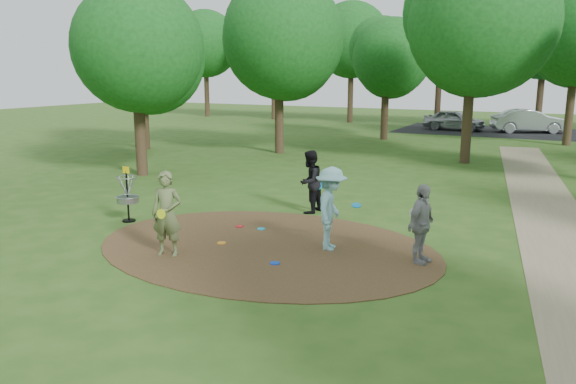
% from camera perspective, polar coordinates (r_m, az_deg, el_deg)
% --- Properties ---
extents(ground, '(100.00, 100.00, 0.00)m').
position_cam_1_polar(ground, '(13.39, -2.34, -5.57)').
color(ground, '#2D5119').
rests_on(ground, ground).
extents(dirt_clearing, '(8.40, 8.40, 0.02)m').
position_cam_1_polar(dirt_clearing, '(13.39, -2.34, -5.53)').
color(dirt_clearing, '#47301C').
rests_on(dirt_clearing, ground).
extents(footpath, '(7.55, 39.89, 0.01)m').
position_cam_1_polar(footpath, '(13.74, 26.81, -6.44)').
color(footpath, '#8C7A5B').
rests_on(footpath, ground).
extents(parking_lot, '(14.00, 8.00, 0.01)m').
position_cam_1_polar(parking_lot, '(41.54, 21.02, 5.74)').
color(parking_lot, black).
rests_on(parking_lot, ground).
extents(player_observer_with_disc, '(0.80, 0.63, 1.93)m').
position_cam_1_polar(player_observer_with_disc, '(12.81, -12.21, -2.19)').
color(player_observer_with_disc, '#5D6B3E').
rests_on(player_observer_with_disc, ground).
extents(player_throwing_with_disc, '(1.27, 1.39, 1.95)m').
position_cam_1_polar(player_throwing_with_disc, '(12.97, 4.39, -1.71)').
color(player_throwing_with_disc, '#81BBC0').
rests_on(player_throwing_with_disc, ground).
extents(player_walking_with_disc, '(0.76, 0.94, 1.84)m').
position_cam_1_polar(player_walking_with_disc, '(16.37, 2.22, 1.04)').
color(player_walking_with_disc, black).
rests_on(player_walking_with_disc, ground).
extents(player_waiting_with_disc, '(0.64, 1.09, 1.75)m').
position_cam_1_polar(player_waiting_with_disc, '(12.35, 13.38, -3.21)').
color(player_waiting_with_disc, gray).
rests_on(player_waiting_with_disc, ground).
extents(disc_ground_cyan, '(0.22, 0.22, 0.02)m').
position_cam_1_polar(disc_ground_cyan, '(14.78, -2.75, -3.75)').
color(disc_ground_cyan, '#1AA8D7').
rests_on(disc_ground_cyan, dirt_clearing).
extents(disc_ground_blue, '(0.22, 0.22, 0.02)m').
position_cam_1_polar(disc_ground_blue, '(12.19, -1.35, -7.24)').
color(disc_ground_blue, blue).
rests_on(disc_ground_blue, dirt_clearing).
extents(disc_ground_red, '(0.22, 0.22, 0.02)m').
position_cam_1_polar(disc_ground_red, '(15.04, -4.95, -3.50)').
color(disc_ground_red, red).
rests_on(disc_ground_red, dirt_clearing).
extents(car_left, '(4.29, 1.97, 1.43)m').
position_cam_1_polar(car_left, '(41.43, 16.53, 7.02)').
color(car_left, '#969A9D').
rests_on(car_left, ground).
extents(car_right, '(5.08, 3.32, 1.58)m').
position_cam_1_polar(car_right, '(41.47, 23.29, 6.65)').
color(car_right, '#B0B4B8').
rests_on(car_right, ground).
extents(disc_ground_orange, '(0.22, 0.22, 0.02)m').
position_cam_1_polar(disc_ground_orange, '(13.66, -6.77, -5.16)').
color(disc_ground_orange, orange).
rests_on(disc_ground_orange, dirt_clearing).
extents(disc_golf_basket, '(0.63, 0.63, 1.54)m').
position_cam_1_polar(disc_golf_basket, '(16.01, -16.02, 0.14)').
color(disc_golf_basket, black).
rests_on(disc_golf_basket, ground).
extents(tree_ring, '(37.23, 45.77, 9.05)m').
position_cam_1_polar(tree_ring, '(20.32, 12.68, 15.13)').
color(tree_ring, '#332316').
rests_on(tree_ring, ground).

